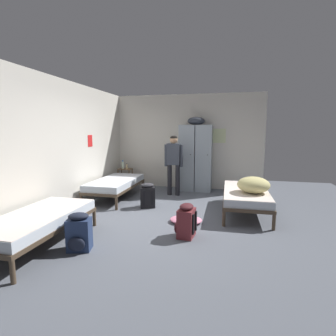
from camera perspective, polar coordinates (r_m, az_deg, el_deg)
ground_plane at (r=5.22m, az=-0.69°, el=-10.82°), size 8.95×8.95×0.00m
room_backdrop at (r=6.48m, az=-8.54°, el=5.17°), size 4.33×5.65×2.73m
locker_bank at (r=7.40m, az=6.06°, el=2.50°), size 0.90×0.55×2.07m
shelf_unit at (r=7.92m, az=-9.32°, el=-1.73°), size 0.38×0.30×0.57m
bed_right at (r=5.67m, az=16.59°, el=-5.59°), size 0.90×1.90×0.49m
bed_left_rear at (r=6.69m, az=-11.39°, el=-3.33°), size 0.90×1.90×0.49m
bed_left_front at (r=4.38m, az=-26.75°, el=-10.26°), size 0.90×1.90×0.49m
bedding_heap at (r=5.37m, az=18.19°, el=-3.51°), size 0.62×0.62×0.31m
person_traveler at (r=6.80m, az=1.24°, el=1.84°), size 0.50×0.21×1.57m
water_bottle at (r=7.92m, az=-9.86°, el=0.71°), size 0.07×0.07×0.25m
lotion_bottle at (r=7.82m, az=-9.00°, el=0.36°), size 0.05×0.05×0.17m
backpack_maroon at (r=4.28m, az=3.92°, el=-11.52°), size 0.36×0.35×0.55m
backpack_black at (r=5.85m, az=-4.50°, el=-6.07°), size 0.38×0.40×0.55m
backpack_navy at (r=4.02m, az=-18.89°, el=-13.25°), size 0.37×0.38×0.55m
clothes_pile_pink at (r=4.97m, az=3.95°, el=-11.23°), size 0.60×0.50×0.10m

